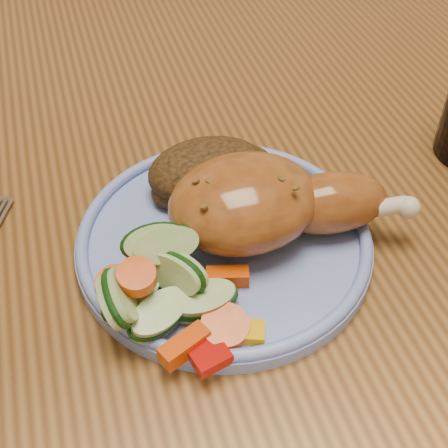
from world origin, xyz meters
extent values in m
cube|color=brown|center=(0.00, 0.00, 0.73)|extent=(0.90, 1.40, 0.04)
cube|color=brown|center=(0.39, 0.64, 0.35)|extent=(0.06, 0.06, 0.71)
cube|color=#4C2D16|center=(0.00, 0.55, 0.43)|extent=(0.42, 0.42, 0.04)
cylinder|color=#4C2D16|center=(-0.18, 0.37, 0.21)|extent=(0.04, 0.04, 0.41)
cylinder|color=#4C2D16|center=(-0.18, 0.73, 0.21)|extent=(0.04, 0.04, 0.41)
cylinder|color=#4C2D16|center=(0.18, 0.37, 0.21)|extent=(0.04, 0.04, 0.41)
cylinder|color=#4C2D16|center=(0.18, 0.73, 0.21)|extent=(0.04, 0.04, 0.41)
cylinder|color=#7088D3|center=(-0.10, -0.13, 0.76)|extent=(0.24, 0.24, 0.01)
torus|color=#7088D3|center=(-0.10, -0.13, 0.77)|extent=(0.23, 0.23, 0.01)
ellipsoid|color=#96531F|center=(-0.08, -0.13, 0.79)|extent=(0.12, 0.10, 0.06)
ellipsoid|color=#96531F|center=(-0.01, -0.14, 0.79)|extent=(0.10, 0.06, 0.05)
sphere|color=beige|center=(0.04, -0.16, 0.79)|extent=(0.02, 0.02, 0.02)
ellipsoid|color=#422A10|center=(-0.09, -0.07, 0.78)|extent=(0.10, 0.08, 0.05)
ellipsoid|color=#422A10|center=(-0.06, -0.06, 0.77)|extent=(0.05, 0.04, 0.03)
ellipsoid|color=#422A10|center=(-0.12, -0.08, 0.77)|extent=(0.04, 0.04, 0.02)
cube|color=#A50A05|center=(-0.14, -0.24, 0.77)|extent=(0.03, 0.03, 0.01)
cube|color=#E5A507|center=(-0.11, -0.23, 0.77)|extent=(0.02, 0.02, 0.01)
cylinder|color=#EB4F07|center=(-0.19, -0.16, 0.77)|extent=(0.03, 0.03, 0.02)
cube|color=#EB4F07|center=(-0.11, -0.18, 0.77)|extent=(0.03, 0.02, 0.01)
cylinder|color=#EB4F07|center=(-0.12, -0.22, 0.77)|extent=(0.03, 0.04, 0.02)
cylinder|color=#EB4F07|center=(-0.18, -0.18, 0.80)|extent=(0.03, 0.03, 0.02)
cube|color=#EB4F07|center=(-0.15, -0.23, 0.77)|extent=(0.04, 0.03, 0.01)
cylinder|color=#B4D188|center=(-0.15, -0.16, 0.80)|extent=(0.05, 0.04, 0.04)
cylinder|color=#B4D188|center=(-0.19, -0.19, 0.79)|extent=(0.04, 0.05, 0.05)
cylinder|color=#B4D188|center=(-0.15, -0.18, 0.78)|extent=(0.05, 0.06, 0.05)
cylinder|color=#B4D188|center=(-0.13, -0.20, 0.77)|extent=(0.05, 0.05, 0.02)
cylinder|color=#B4D188|center=(-0.18, -0.18, 0.77)|extent=(0.07, 0.07, 0.02)
cylinder|color=#B4D188|center=(-0.17, -0.20, 0.77)|extent=(0.07, 0.07, 0.03)
cylinder|color=#B4D188|center=(-0.16, -0.15, 0.80)|extent=(0.05, 0.05, 0.04)
camera|label=1|loc=(-0.20, -0.46, 1.12)|focal=50.00mm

